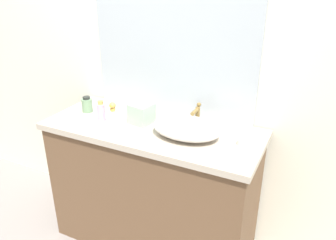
{
  "coord_description": "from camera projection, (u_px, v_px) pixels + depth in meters",
  "views": [
    {
      "loc": [
        1.03,
        -1.27,
        1.82
      ],
      "look_at": [
        0.21,
        0.38,
        0.99
      ],
      "focal_mm": 35.89,
      "sensor_mm": 36.0,
      "label": 1
    }
  ],
  "objects": [
    {
      "name": "bathroom_wall_rear",
      "position": [
        163.0,
        54.0,
        2.26
      ],
      "size": [
        6.0,
        0.06,
        2.6
      ],
      "primitive_type": "cube",
      "color": "silver",
      "rests_on": "ground"
    },
    {
      "name": "vanity_counter",
      "position": [
        153.0,
        187.0,
        2.3
      ],
      "size": [
        1.39,
        0.58,
        0.91
      ],
      "color": "brown",
      "rests_on": "ground"
    },
    {
      "name": "candle_jar",
      "position": [
        242.0,
        142.0,
        1.89
      ],
      "size": [
        0.05,
        0.05,
        0.03
      ],
      "primitive_type": "cylinder",
      "color": "silver",
      "rests_on": "vanity_counter"
    },
    {
      "name": "tissue_box",
      "position": [
        141.0,
        112.0,
        2.15
      ],
      "size": [
        0.15,
        0.15,
        0.17
      ],
      "color": "#A9CCB2",
      "rests_on": "vanity_counter"
    },
    {
      "name": "soap_dispenser",
      "position": [
        113.0,
        116.0,
        2.13
      ],
      "size": [
        0.07,
        0.07,
        0.15
      ],
      "color": "white",
      "rests_on": "vanity_counter"
    },
    {
      "name": "faucet",
      "position": [
        197.0,
        113.0,
        2.1
      ],
      "size": [
        0.03,
        0.12,
        0.15
      ],
      "color": "olive",
      "rests_on": "vanity_counter"
    },
    {
      "name": "perfume_bottle",
      "position": [
        101.0,
        112.0,
        2.18
      ],
      "size": [
        0.05,
        0.05,
        0.14
      ],
      "color": "#CCABCD",
      "rests_on": "vanity_counter"
    },
    {
      "name": "sink_basin",
      "position": [
        186.0,
        128.0,
        1.97
      ],
      "size": [
        0.42,
        0.29,
        0.11
      ],
      "primitive_type": "ellipsoid",
      "color": "silver",
      "rests_on": "vanity_counter"
    },
    {
      "name": "wall_mirror_panel",
      "position": [
        172.0,
        28.0,
        2.12
      ],
      "size": [
        1.15,
        0.01,
        1.14
      ],
      "primitive_type": "cube",
      "color": "#B2BCC6",
      "rests_on": "vanity_counter"
    },
    {
      "name": "lotion_bottle",
      "position": [
        87.0,
        105.0,
        2.33
      ],
      "size": [
        0.07,
        0.07,
        0.11
      ],
      "color": "gray",
      "rests_on": "vanity_counter"
    }
  ]
}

